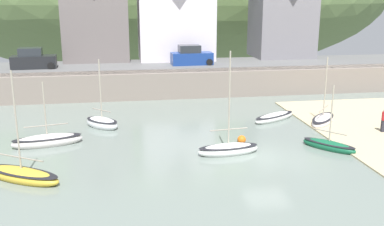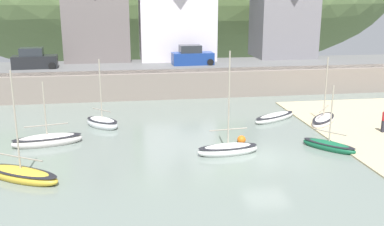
{
  "view_description": "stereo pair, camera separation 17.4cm",
  "coord_description": "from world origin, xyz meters",
  "px_view_note": "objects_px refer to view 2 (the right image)",
  "views": [
    {
      "loc": [
        -8.1,
        -22.99,
        9.06
      ],
      "look_at": [
        -3.46,
        5.99,
        1.3
      ],
      "focal_mm": 41.46,
      "sensor_mm": 36.0,
      "label": 1
    },
    {
      "loc": [
        -7.93,
        -23.01,
        9.06
      ],
      "look_at": [
        -3.46,
        5.99,
        1.3
      ],
      "focal_mm": 41.46,
      "sensor_mm": 36.0,
      "label": 2
    }
  ],
  "objects_px": {
    "sailboat_tall_mast": "(47,140)",
    "fishing_boat_green": "(323,120)",
    "mooring_buoy": "(241,140)",
    "waterfront_building_centre": "(176,10)",
    "sailboat_white_hull": "(275,117)",
    "motorboat_with_cabin": "(329,146)",
    "person_on_slipway": "(384,120)",
    "parked_car_near_slipway": "(34,60)",
    "waterfront_building_right": "(284,10)",
    "parked_car_by_wall": "(192,57)",
    "rowboat_small_beached": "(102,123)",
    "sailboat_nearest_shore": "(21,174)",
    "sailboat_far_left": "(228,149)",
    "waterfront_building_left": "(96,8)"
  },
  "relations": [
    {
      "from": "waterfront_building_centre",
      "to": "sailboat_white_hull",
      "type": "distance_m",
      "value": 19.61
    },
    {
      "from": "sailboat_white_hull",
      "to": "parked_car_by_wall",
      "type": "height_order",
      "value": "parked_car_by_wall"
    },
    {
      "from": "sailboat_white_hull",
      "to": "rowboat_small_beached",
      "type": "xyz_separation_m",
      "value": [
        -12.76,
        0.15,
        0.09
      ]
    },
    {
      "from": "person_on_slipway",
      "to": "fishing_boat_green",
      "type": "bearing_deg",
      "value": 135.24
    },
    {
      "from": "rowboat_small_beached",
      "to": "parked_car_near_slipway",
      "type": "distance_m",
      "value": 14.68
    },
    {
      "from": "sailboat_tall_mast",
      "to": "mooring_buoy",
      "type": "relative_size",
      "value": 8.19
    },
    {
      "from": "waterfront_building_left",
      "to": "fishing_boat_green",
      "type": "xyz_separation_m",
      "value": [
        16.94,
        -18.79,
        -7.6
      ]
    },
    {
      "from": "parked_car_near_slipway",
      "to": "waterfront_building_right",
      "type": "bearing_deg",
      "value": 6.16
    },
    {
      "from": "motorboat_with_cabin",
      "to": "person_on_slipway",
      "type": "relative_size",
      "value": 2.56
    },
    {
      "from": "sailboat_far_left",
      "to": "sailboat_white_hull",
      "type": "bearing_deg",
      "value": 46.28
    },
    {
      "from": "rowboat_small_beached",
      "to": "fishing_boat_green",
      "type": "xyz_separation_m",
      "value": [
        15.99,
        -1.56,
        -0.05
      ]
    },
    {
      "from": "sailboat_white_hull",
      "to": "sailboat_nearest_shore",
      "type": "relative_size",
      "value": 0.7
    },
    {
      "from": "sailboat_tall_mast",
      "to": "fishing_boat_green",
      "type": "distance_m",
      "value": 19.33
    },
    {
      "from": "sailboat_tall_mast",
      "to": "parked_car_near_slipway",
      "type": "xyz_separation_m",
      "value": [
        -3.48,
        16.21,
        2.91
      ]
    },
    {
      "from": "rowboat_small_beached",
      "to": "sailboat_white_hull",
      "type": "bearing_deg",
      "value": 44.7
    },
    {
      "from": "fishing_boat_green",
      "to": "person_on_slipway",
      "type": "height_order",
      "value": "fishing_boat_green"
    },
    {
      "from": "parked_car_by_wall",
      "to": "waterfront_building_left",
      "type": "bearing_deg",
      "value": 151.53
    },
    {
      "from": "fishing_boat_green",
      "to": "waterfront_building_left",
      "type": "bearing_deg",
      "value": 81.53
    },
    {
      "from": "fishing_boat_green",
      "to": "sailboat_far_left",
      "type": "bearing_deg",
      "value": 161.44
    },
    {
      "from": "rowboat_small_beached",
      "to": "sailboat_nearest_shore",
      "type": "distance_m",
      "value": 9.64
    },
    {
      "from": "waterfront_building_centre",
      "to": "person_on_slipway",
      "type": "xyz_separation_m",
      "value": [
        11.51,
        -21.73,
        -6.59
      ]
    },
    {
      "from": "fishing_boat_green",
      "to": "mooring_buoy",
      "type": "height_order",
      "value": "fishing_boat_green"
    },
    {
      "from": "sailboat_white_hull",
      "to": "parked_car_near_slipway",
      "type": "distance_m",
      "value": 23.55
    },
    {
      "from": "motorboat_with_cabin",
      "to": "person_on_slipway",
      "type": "height_order",
      "value": "motorboat_with_cabin"
    },
    {
      "from": "waterfront_building_left",
      "to": "rowboat_small_beached",
      "type": "bearing_deg",
      "value": -86.85
    },
    {
      "from": "waterfront_building_left",
      "to": "sailboat_far_left",
      "type": "relative_size",
      "value": 1.71
    },
    {
      "from": "fishing_boat_green",
      "to": "mooring_buoy",
      "type": "bearing_deg",
      "value": 154.33
    },
    {
      "from": "sailboat_white_hull",
      "to": "parked_car_by_wall",
      "type": "distance_m",
      "value": 13.91
    },
    {
      "from": "sailboat_tall_mast",
      "to": "sailboat_white_hull",
      "type": "bearing_deg",
      "value": -0.57
    },
    {
      "from": "waterfront_building_left",
      "to": "fishing_boat_green",
      "type": "distance_m",
      "value": 26.41
    },
    {
      "from": "rowboat_small_beached",
      "to": "parked_car_near_slipway",
      "type": "height_order",
      "value": "rowboat_small_beached"
    },
    {
      "from": "waterfront_building_centre",
      "to": "sailboat_white_hull",
      "type": "xyz_separation_m",
      "value": [
        5.32,
        -17.38,
        -7.36
      ]
    },
    {
      "from": "sailboat_far_left",
      "to": "sailboat_nearest_shore",
      "type": "relative_size",
      "value": 1.08
    },
    {
      "from": "parked_car_near_slipway",
      "to": "waterfront_building_centre",
      "type": "bearing_deg",
      "value": 14.03
    },
    {
      "from": "sailboat_tall_mast",
      "to": "fishing_boat_green",
      "type": "relative_size",
      "value": 0.89
    },
    {
      "from": "parked_car_near_slipway",
      "to": "mooring_buoy",
      "type": "distance_m",
      "value": 23.72
    },
    {
      "from": "sailboat_white_hull",
      "to": "mooring_buoy",
      "type": "relative_size",
      "value": 7.42
    },
    {
      "from": "waterfront_building_centre",
      "to": "waterfront_building_right",
      "type": "relative_size",
      "value": 1.0
    },
    {
      "from": "waterfront_building_centre",
      "to": "mooring_buoy",
      "type": "bearing_deg",
      "value": -86.11
    },
    {
      "from": "sailboat_far_left",
      "to": "person_on_slipway",
      "type": "xyz_separation_m",
      "value": [
        11.37,
        2.3,
        0.7
      ]
    },
    {
      "from": "rowboat_small_beached",
      "to": "parked_car_by_wall",
      "type": "relative_size",
      "value": 1.21
    },
    {
      "from": "sailboat_white_hull",
      "to": "person_on_slipway",
      "type": "distance_m",
      "value": 7.61
    },
    {
      "from": "mooring_buoy",
      "to": "waterfront_building_right",
      "type": "bearing_deg",
      "value": 64.51
    },
    {
      "from": "sailboat_tall_mast",
      "to": "motorboat_with_cabin",
      "type": "bearing_deg",
      "value": -23.86
    },
    {
      "from": "parked_car_by_wall",
      "to": "person_on_slipway",
      "type": "relative_size",
      "value": 2.58
    },
    {
      "from": "parked_car_near_slipway",
      "to": "sailboat_nearest_shore",
      "type": "bearing_deg",
      "value": -85.65
    },
    {
      "from": "waterfront_building_left",
      "to": "person_on_slipway",
      "type": "distance_m",
      "value": 30.26
    },
    {
      "from": "motorboat_with_cabin",
      "to": "person_on_slipway",
      "type": "bearing_deg",
      "value": 76.02
    },
    {
      "from": "sailboat_nearest_shore",
      "to": "waterfront_building_left",
      "type": "bearing_deg",
      "value": 115.86
    },
    {
      "from": "sailboat_white_hull",
      "to": "mooring_buoy",
      "type": "distance_m",
      "value": 6.03
    }
  ]
}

